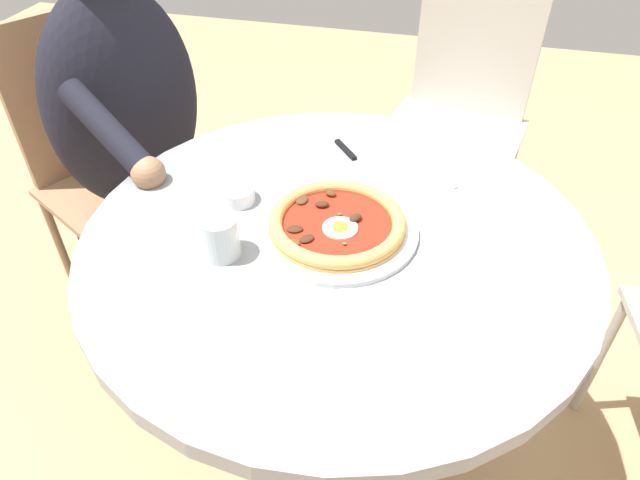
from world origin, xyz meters
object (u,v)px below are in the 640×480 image
object	(u,v)px
water_glass	(220,239)
ramekin_capers	(236,194)
pizza_on_plate	(337,225)
dining_table	(335,289)
steak_knife	(340,144)
fork_utensil	(427,169)
diner_person	(141,173)
cafe_chair_diner	(111,152)
cafe_chair_spare_far	(460,107)

from	to	relation	value
water_glass	ramekin_capers	world-z (taller)	water_glass
pizza_on_plate	dining_table	bearing A→B (deg)	80.76
steak_knife	ramekin_capers	bearing A→B (deg)	-120.25
ramekin_capers	fork_utensil	xyz separation A→B (m)	(0.35, 0.20, -0.01)
water_glass	steak_knife	bearing A→B (deg)	73.99
diner_person	cafe_chair_diner	xyz separation A→B (m)	(-0.13, 0.07, 0.00)
dining_table	ramekin_capers	world-z (taller)	ramekin_capers
pizza_on_plate	ramekin_capers	world-z (taller)	pizza_on_plate
pizza_on_plate	water_glass	size ratio (longest dim) A/B	3.83
dining_table	ramekin_capers	distance (m)	0.27
pizza_on_plate	cafe_chair_diner	size ratio (longest dim) A/B	0.33
diner_person	water_glass	bearing A→B (deg)	-45.65
steak_knife	pizza_on_plate	bearing A→B (deg)	-78.35
steak_knife	fork_utensil	bearing A→B (deg)	-14.71
diner_person	cafe_chair_spare_far	world-z (taller)	diner_person
steak_knife	cafe_chair_spare_far	bearing A→B (deg)	68.77
dining_table	ramekin_capers	xyz separation A→B (m)	(-0.21, 0.04, 0.16)
ramekin_capers	diner_person	bearing A→B (deg)	144.30
dining_table	pizza_on_plate	world-z (taller)	pizza_on_plate
ramekin_capers	diner_person	distance (m)	0.53
steak_knife	cafe_chair_spare_far	xyz separation A→B (m)	(0.25, 0.66, -0.20)
steak_knife	ramekin_capers	xyz separation A→B (m)	(-0.15, -0.25, 0.01)
pizza_on_plate	diner_person	distance (m)	0.72
pizza_on_plate	diner_person	size ratio (longest dim) A/B	0.25
water_glass	cafe_chair_diner	bearing A→B (deg)	137.57
steak_knife	fork_utensil	world-z (taller)	steak_knife
steak_knife	fork_utensil	distance (m)	0.21
dining_table	cafe_chair_diner	distance (m)	0.85
fork_utensil	cafe_chair_diner	bearing A→B (deg)	169.76
cafe_chair_spare_far	cafe_chair_diner	bearing A→B (deg)	-149.55
dining_table	cafe_chair_spare_far	world-z (taller)	cafe_chair_spare_far
steak_knife	fork_utensil	size ratio (longest dim) A/B	1.16
water_glass	cafe_chair_diner	xyz separation A→B (m)	(-0.56, 0.51, -0.21)
dining_table	water_glass	distance (m)	0.28
fork_utensil	diner_person	world-z (taller)	diner_person
ramekin_capers	cafe_chair_diner	size ratio (longest dim) A/B	0.08
cafe_chair_diner	water_glass	bearing A→B (deg)	-42.43
fork_utensil	diner_person	xyz separation A→B (m)	(-0.75, 0.08, -0.18)
ramekin_capers	cafe_chair_spare_far	distance (m)	1.02
diner_person	cafe_chair_spare_far	size ratio (longest dim) A/B	1.37
steak_knife	cafe_chair_diner	bearing A→B (deg)	171.10
water_glass	steak_knife	distance (m)	0.43
diner_person	cafe_chair_spare_far	distance (m)	1.02
fork_utensil	cafe_chair_spare_far	world-z (taller)	cafe_chair_spare_far
water_glass	diner_person	world-z (taller)	diner_person
diner_person	dining_table	bearing A→B (deg)	-28.54
pizza_on_plate	ramekin_capers	size ratio (longest dim) A/B	4.09
water_glass	steak_knife	world-z (taller)	water_glass
ramekin_capers	cafe_chair_spare_far	size ratio (longest dim) A/B	0.08
pizza_on_plate	cafe_chair_spare_far	xyz separation A→B (m)	(0.19, 0.96, -0.21)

